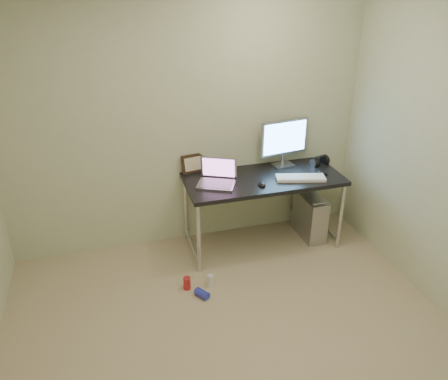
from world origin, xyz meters
TOP-DOWN VIEW (x-y plane):
  - floor at (0.00, 0.00)m, footprint 3.50×3.50m
  - wall_back at (0.00, 1.75)m, footprint 3.50×0.02m
  - desk at (0.67, 1.42)m, footprint 1.52×0.67m
  - tower_computer at (1.21, 1.41)m, footprint 0.21×0.45m
  - cable_a at (1.16, 1.70)m, footprint 0.01×0.16m
  - cable_b at (1.25, 1.68)m, footprint 0.02×0.11m
  - can_red at (-0.22, 0.90)m, footprint 0.08×0.08m
  - can_white at (-0.01, 0.88)m, footprint 0.06×0.06m
  - can_blue at (-0.12, 0.76)m, footprint 0.13×0.15m
  - laptop at (0.20, 1.41)m, footprint 0.43×0.40m
  - monitor at (0.96, 1.64)m, footprint 0.51×0.18m
  - keyboard at (0.99, 1.28)m, footprint 0.49×0.26m
  - mouse_right at (1.25, 1.33)m, footprint 0.11×0.14m
  - mouse_left at (0.59, 1.25)m, footprint 0.09×0.12m
  - headphones at (1.33, 1.55)m, footprint 0.20×0.12m
  - picture_frame at (0.04, 1.73)m, footprint 0.24×0.11m
  - webcam at (0.25, 1.70)m, footprint 0.05×0.04m

SIDE VIEW (x-z plane):
  - floor at x=0.00m, z-range 0.00..0.00m
  - can_blue at x=-0.12m, z-range 0.00..0.07m
  - can_white at x=-0.01m, z-range 0.00..0.11m
  - can_red at x=-0.22m, z-range 0.00..0.12m
  - tower_computer at x=1.21m, z-range -0.01..0.48m
  - cable_b at x=1.25m, z-range 0.02..0.74m
  - cable_a at x=1.16m, z-range 0.06..0.74m
  - desk at x=0.67m, z-range 0.29..1.04m
  - keyboard at x=0.99m, z-range 0.75..0.78m
  - mouse_left at x=0.59m, z-range 0.75..0.79m
  - mouse_right at x=1.25m, z-range 0.75..0.79m
  - headphones at x=1.33m, z-range 0.72..0.84m
  - laptop at x=0.20m, z-range 0.69..0.92m
  - picture_frame at x=0.04m, z-range 0.75..0.94m
  - webcam at x=0.25m, z-range 0.78..0.91m
  - monitor at x=0.96m, z-range 0.79..1.27m
  - wall_back at x=0.00m, z-range 0.00..2.50m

